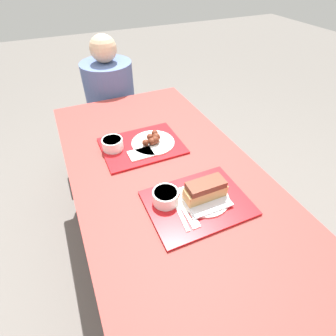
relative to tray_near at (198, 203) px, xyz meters
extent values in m
plane|color=#605B56|center=(-0.04, 0.22, -0.77)|extent=(12.00, 12.00, 0.00)
cube|color=maroon|center=(-0.04, 0.22, -0.03)|extent=(0.89, 1.80, 0.04)
cylinder|color=maroon|center=(-0.42, 1.04, -0.41)|extent=(0.07, 0.07, 0.72)
cylinder|color=maroon|center=(0.34, 1.04, -0.41)|extent=(0.07, 0.07, 0.72)
cube|color=maroon|center=(-0.04, 1.34, -0.35)|extent=(0.84, 0.28, 0.04)
cylinder|color=maroon|center=(-0.40, 1.34, -0.57)|extent=(0.06, 0.06, 0.40)
cylinder|color=maroon|center=(0.32, 1.34, -0.57)|extent=(0.06, 0.06, 0.40)
cube|color=#B21419|center=(0.00, 0.00, 0.00)|extent=(0.43, 0.32, 0.01)
cube|color=#B21419|center=(-0.08, 0.49, 0.00)|extent=(0.43, 0.32, 0.01)
cylinder|color=white|center=(-0.12, 0.06, 0.04)|extent=(0.11, 0.11, 0.06)
cylinder|color=beige|center=(-0.12, 0.06, 0.06)|extent=(0.10, 0.10, 0.01)
cylinder|color=white|center=(0.03, 0.00, 0.01)|extent=(0.21, 0.21, 0.01)
cube|color=silver|center=(0.03, 0.00, 0.02)|extent=(0.18, 0.18, 0.01)
cube|color=tan|center=(0.03, 0.00, 0.05)|extent=(0.18, 0.07, 0.05)
cube|color=brown|center=(0.03, 0.00, 0.09)|extent=(0.16, 0.07, 0.03)
cube|color=white|center=(-0.07, -0.03, 0.01)|extent=(0.02, 0.17, 0.00)
cube|color=white|center=(-0.05, -0.03, 0.01)|extent=(0.03, 0.17, 0.00)
cube|color=white|center=(-0.10, -0.03, 0.01)|extent=(0.03, 0.17, 0.00)
cube|color=#3F3F47|center=(-0.01, 0.07, 0.01)|extent=(0.04, 0.03, 0.01)
cylinder|color=white|center=(-0.23, 0.52, 0.04)|extent=(0.11, 0.11, 0.06)
cylinder|color=beige|center=(-0.23, 0.52, 0.06)|extent=(0.10, 0.10, 0.01)
cylinder|color=white|center=(-0.02, 0.48, 0.01)|extent=(0.23, 0.23, 0.01)
sphere|color=#562314|center=(0.00, 0.48, 0.04)|extent=(0.05, 0.05, 0.05)
sphere|color=#562314|center=(0.01, 0.53, 0.03)|extent=(0.04, 0.04, 0.04)
sphere|color=#562314|center=(-0.02, 0.50, 0.03)|extent=(0.04, 0.04, 0.04)
sphere|color=#562314|center=(-0.07, 0.46, 0.03)|extent=(0.04, 0.04, 0.04)
sphere|color=#562314|center=(-0.03, 0.46, 0.03)|extent=(0.04, 0.04, 0.04)
sphere|color=#562314|center=(-0.01, 0.46, 0.04)|extent=(0.04, 0.04, 0.04)
cube|color=white|center=(-0.11, 0.41, 0.01)|extent=(0.13, 0.09, 0.01)
cylinder|color=#4C6093|center=(-0.05, 1.34, -0.08)|extent=(0.38, 0.38, 0.51)
sphere|color=tan|center=(-0.05, 1.34, 0.27)|extent=(0.19, 0.19, 0.19)
camera|label=1|loc=(-0.42, -0.63, 0.84)|focal=28.00mm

